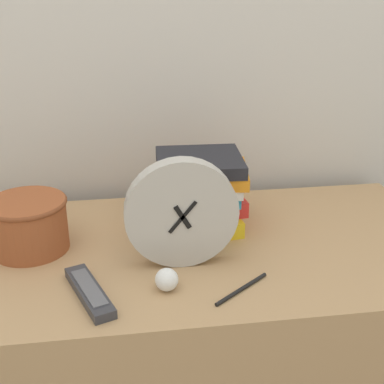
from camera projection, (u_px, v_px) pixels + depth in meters
wall_back at (140, 27)px, 1.39m from camera, size 6.00×0.04×2.40m
desk at (160, 374)px, 1.38m from camera, size 1.39×0.60×0.75m
desk_clock at (182, 214)px, 1.13m from camera, size 0.24×0.04×0.24m
book_stack at (200, 192)px, 1.29m from camera, size 0.24×0.20×0.19m
basket at (28, 223)px, 1.21m from camera, size 0.18×0.18×0.12m
tv_remote at (89, 292)px, 1.06m from camera, size 0.11×0.19×0.02m
crumpled_paper_ball at (167, 280)px, 1.07m from camera, size 0.05×0.05×0.05m
pen at (242, 289)px, 1.08m from camera, size 0.13×0.10×0.01m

